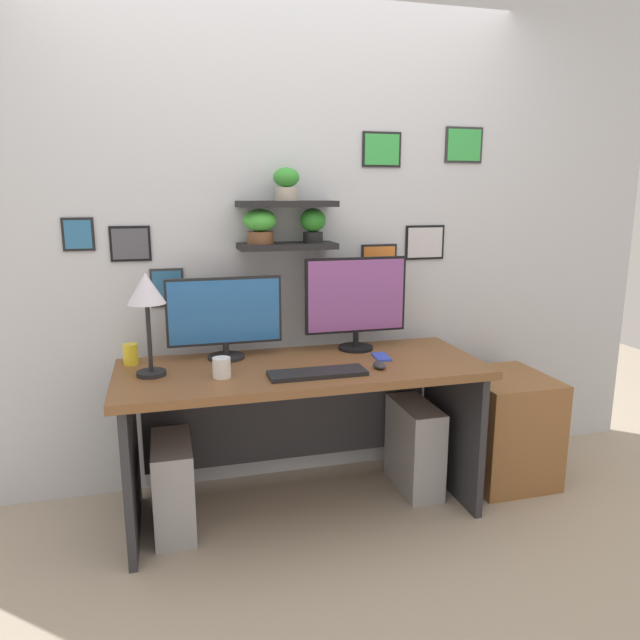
{
  "coord_description": "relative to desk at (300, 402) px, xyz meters",
  "views": [
    {
      "loc": [
        -0.61,
        -2.58,
        1.55
      ],
      "look_at": [
        0.1,
        0.05,
        0.95
      ],
      "focal_mm": 32.72,
      "sensor_mm": 36.0,
      "label": 1
    }
  ],
  "objects": [
    {
      "name": "ground_plane",
      "position": [
        0.0,
        -0.06,
        -0.54
      ],
      "size": [
        8.0,
        8.0,
        0.0
      ],
      "primitive_type": "plane",
      "color": "tan"
    },
    {
      "name": "back_wall_assembly",
      "position": [
        0.0,
        0.38,
        0.81
      ],
      "size": [
        4.4,
        0.24,
        2.7
      ],
      "color": "silver",
      "rests_on": "ground"
    },
    {
      "name": "desk",
      "position": [
        0.0,
        0.0,
        0.0
      ],
      "size": [
        1.72,
        0.68,
        0.75
      ],
      "color": "brown",
      "rests_on": "ground"
    },
    {
      "name": "monitor_left",
      "position": [
        -0.34,
        0.16,
        0.42
      ],
      "size": [
        0.56,
        0.18,
        0.4
      ],
      "color": "black",
      "rests_on": "desk"
    },
    {
      "name": "monitor_right",
      "position": [
        0.34,
        0.16,
        0.47
      ],
      "size": [
        0.53,
        0.18,
        0.48
      ],
      "color": "black",
      "rests_on": "desk"
    },
    {
      "name": "keyboard",
      "position": [
        0.03,
        -0.23,
        0.22
      ],
      "size": [
        0.44,
        0.14,
        0.02
      ],
      "primitive_type": "cube",
      "color": "black",
      "rests_on": "desk"
    },
    {
      "name": "computer_mouse",
      "position": [
        0.33,
        -0.2,
        0.22
      ],
      "size": [
        0.06,
        0.09,
        0.03
      ],
      "primitive_type": "ellipsoid",
      "color": "#2D2D33",
      "rests_on": "desk"
    },
    {
      "name": "desk_lamp",
      "position": [
        -0.69,
        -0.04,
        0.56
      ],
      "size": [
        0.17,
        0.17,
        0.46
      ],
      "color": "black",
      "rests_on": "desk"
    },
    {
      "name": "cell_phone",
      "position": [
        0.41,
        -0.04,
        0.21
      ],
      "size": [
        0.08,
        0.15,
        0.01
      ],
      "primitive_type": "cube",
      "rotation": [
        0.0,
        0.0,
        -0.09
      ],
      "color": "blue",
      "rests_on": "desk"
    },
    {
      "name": "coffee_mug",
      "position": [
        -0.39,
        -0.15,
        0.25
      ],
      "size": [
        0.08,
        0.08,
        0.09
      ],
      "primitive_type": "cylinder",
      "color": "white",
      "rests_on": "desk"
    },
    {
      "name": "pen_cup",
      "position": [
        -0.78,
        0.17,
        0.26
      ],
      "size": [
        0.07,
        0.07,
        0.1
      ],
      "primitive_type": "cylinder",
      "color": "yellow",
      "rests_on": "desk"
    },
    {
      "name": "drawer_cabinet",
      "position": [
        1.15,
        -0.01,
        -0.25
      ],
      "size": [
        0.44,
        0.5,
        0.59
      ],
      "primitive_type": "cube",
      "color": "brown",
      "rests_on": "ground"
    },
    {
      "name": "computer_tower_left",
      "position": [
        -0.62,
        -0.06,
        -0.33
      ],
      "size": [
        0.18,
        0.4,
        0.43
      ],
      "primitive_type": "cube",
      "color": "#99999E",
      "rests_on": "ground"
    },
    {
      "name": "computer_tower_right",
      "position": [
        0.62,
        0.01,
        -0.31
      ],
      "size": [
        0.18,
        0.4,
        0.47
      ],
      "primitive_type": "cube",
      "color": "#99999E",
      "rests_on": "ground"
    }
  ]
}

